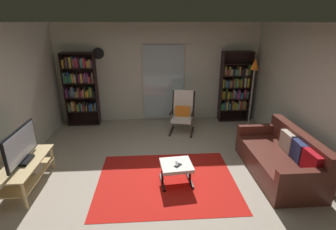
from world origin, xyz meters
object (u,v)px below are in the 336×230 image
object	(u,v)px
tv_remote	(177,164)
bookshelf_near_tv	(81,87)
television	(21,147)
bookshelf_near_sofa	(235,88)
lounge_armchair	(183,111)
tv_stand	(27,170)
ottoman	(176,167)
cell_phone	(178,165)
wall_clock	(98,53)
leather_sofa	(281,159)
floor_lamp_by_shelf	(254,74)

from	to	relation	value
tv_remote	bookshelf_near_tv	bearing A→B (deg)	130.34
television	bookshelf_near_sofa	bearing A→B (deg)	33.09
lounge_armchair	bookshelf_near_sofa	bearing A→B (deg)	24.46
tv_stand	ottoman	size ratio (longest dim) A/B	2.15
tv_remote	ottoman	bearing A→B (deg)	101.77
tv_stand	cell_phone	size ratio (longest dim) A/B	8.67
wall_clock	leather_sofa	bearing A→B (deg)	-38.21
bookshelf_near_sofa	tv_remote	bearing A→B (deg)	-122.78
bookshelf_near_tv	leather_sofa	distance (m)	4.96
tv_remote	floor_lamp_by_shelf	xyz separation A→B (m)	(1.99, 2.03, 1.10)
floor_lamp_by_shelf	bookshelf_near_tv	bearing A→B (deg)	168.94
television	floor_lamp_by_shelf	xyz separation A→B (m)	(4.47, 1.97, 0.72)
lounge_armchair	wall_clock	size ratio (longest dim) A/B	3.53
bookshelf_near_tv	tv_remote	distance (m)	3.67
television	tv_remote	size ratio (longest dim) A/B	6.64
leather_sofa	floor_lamp_by_shelf	distance (m)	2.20
floor_lamp_by_shelf	leather_sofa	bearing A→B (deg)	-92.96
tv_stand	cell_phone	xyz separation A→B (m)	(2.49, -0.12, 0.05)
floor_lamp_by_shelf	wall_clock	xyz separation A→B (m)	(-3.73, 1.00, 0.38)
ottoman	leather_sofa	bearing A→B (deg)	4.48
television	wall_clock	bearing A→B (deg)	75.96
bookshelf_near_tv	floor_lamp_by_shelf	distance (m)	4.31
ottoman	floor_lamp_by_shelf	world-z (taller)	floor_lamp_by_shelf
lounge_armchair	floor_lamp_by_shelf	xyz separation A→B (m)	(1.63, -0.18, 0.94)
tv_remote	cell_phone	xyz separation A→B (m)	(0.02, -0.04, -0.00)
ottoman	bookshelf_near_sofa	bearing A→B (deg)	56.95
lounge_armchair	wall_clock	world-z (taller)	wall_clock
television	ottoman	bearing A→B (deg)	-0.91
television	floor_lamp_by_shelf	world-z (taller)	floor_lamp_by_shelf
bookshelf_near_sofa	floor_lamp_by_shelf	size ratio (longest dim) A/B	1.04
wall_clock	ottoman	bearing A→B (deg)	-60.11
wall_clock	floor_lamp_by_shelf	bearing A→B (deg)	-15.02
lounge_armchair	wall_clock	xyz separation A→B (m)	(-2.09, 0.82, 1.32)
leather_sofa	cell_phone	xyz separation A→B (m)	(-1.88, -0.21, 0.07)
bookshelf_near_sofa	leather_sofa	size ratio (longest dim) A/B	1.03
tv_stand	cell_phone	bearing A→B (deg)	-2.76
leather_sofa	television	bearing A→B (deg)	-178.56
bookshelf_near_tv	ottoman	bearing A→B (deg)	-52.02
bookshelf_near_tv	cell_phone	bearing A→B (deg)	-52.37
leather_sofa	wall_clock	xyz separation A→B (m)	(-3.63, 2.86, 1.55)
bookshelf_near_tv	leather_sofa	xyz separation A→B (m)	(4.11, -2.68, -0.73)
lounge_armchair	tv_remote	bearing A→B (deg)	-99.33
tv_remote	wall_clock	bearing A→B (deg)	122.29
tv_stand	wall_clock	world-z (taller)	wall_clock
bookshelf_near_tv	wall_clock	size ratio (longest dim) A/B	6.55
tv_stand	tv_remote	distance (m)	2.48
bookshelf_near_tv	cell_phone	size ratio (longest dim) A/B	13.57
tv_stand	lounge_armchair	xyz separation A→B (m)	(2.84, 2.12, 0.22)
cell_phone	wall_clock	bearing A→B (deg)	162.33
floor_lamp_by_shelf	ottoman	bearing A→B (deg)	-134.88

